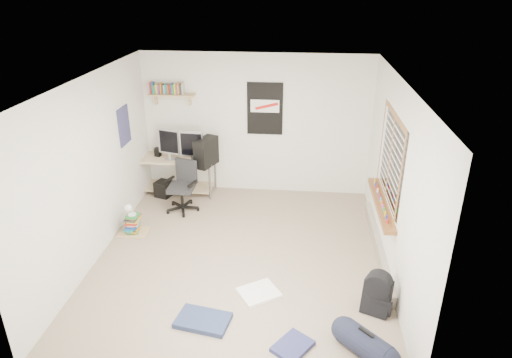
# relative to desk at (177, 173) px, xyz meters

# --- Properties ---
(floor) EXTENTS (4.00, 4.50, 0.01)m
(floor) POSITION_rel_desk_xyz_m (1.43, -2.00, -0.37)
(floor) COLOR gray
(floor) RESTS_ON ground
(ceiling) EXTENTS (4.00, 4.50, 0.01)m
(ceiling) POSITION_rel_desk_xyz_m (1.43, -2.00, 2.14)
(ceiling) COLOR white
(ceiling) RESTS_ON ground
(back_wall) EXTENTS (4.00, 0.01, 2.50)m
(back_wall) POSITION_rel_desk_xyz_m (1.43, 0.25, 0.89)
(back_wall) COLOR silver
(back_wall) RESTS_ON ground
(left_wall) EXTENTS (0.01, 4.50, 2.50)m
(left_wall) POSITION_rel_desk_xyz_m (-0.58, -2.00, 0.89)
(left_wall) COLOR silver
(left_wall) RESTS_ON ground
(right_wall) EXTENTS (0.01, 4.50, 2.50)m
(right_wall) POSITION_rel_desk_xyz_m (3.43, -2.00, 0.89)
(right_wall) COLOR silver
(right_wall) RESTS_ON ground
(desk) EXTENTS (1.51, 0.83, 0.65)m
(desk) POSITION_rel_desk_xyz_m (0.00, 0.00, 0.00)
(desk) COLOR tan
(desk) RESTS_ON floor
(monitor_left) EXTENTS (0.41, 0.21, 0.44)m
(monitor_left) POSITION_rel_desk_xyz_m (-0.06, -0.15, 0.51)
(monitor_left) COLOR #B8B7BC
(monitor_left) RESTS_ON desk
(monitor_right) EXTENTS (0.41, 0.12, 0.44)m
(monitor_right) POSITION_rel_desk_xyz_m (0.36, -0.25, 0.51)
(monitor_right) COLOR #A1A0A5
(monitor_right) RESTS_ON desk
(pc_tower) EXTENTS (0.38, 0.52, 0.49)m
(pc_tower) POSITION_rel_desk_xyz_m (0.61, -0.25, 0.53)
(pc_tower) COLOR black
(pc_tower) RESTS_ON desk
(keyboard) EXTENTS (0.44, 0.29, 0.02)m
(keyboard) POSITION_rel_desk_xyz_m (0.34, -0.23, 0.30)
(keyboard) COLOR black
(keyboard) RESTS_ON desk
(speaker_left) EXTENTS (0.12, 0.12, 0.19)m
(speaker_left) POSITION_rel_desk_xyz_m (-0.32, 0.00, 0.38)
(speaker_left) COLOR black
(speaker_left) RESTS_ON desk
(speaker_right) EXTENTS (0.10, 0.10, 0.19)m
(speaker_right) POSITION_rel_desk_xyz_m (0.61, -0.10, 0.38)
(speaker_right) COLOR black
(speaker_right) RESTS_ON desk
(office_chair) EXTENTS (0.72, 0.72, 0.87)m
(office_chair) POSITION_rel_desk_xyz_m (0.26, -0.70, 0.12)
(office_chair) COLOR black
(office_chair) RESTS_ON floor
(wall_shelf) EXTENTS (0.80, 0.22, 0.24)m
(wall_shelf) POSITION_rel_desk_xyz_m (-0.02, 0.14, 1.42)
(wall_shelf) COLOR tan
(wall_shelf) RESTS_ON back_wall
(poster_back_wall) EXTENTS (0.62, 0.03, 0.92)m
(poster_back_wall) POSITION_rel_desk_xyz_m (1.58, 0.23, 1.19)
(poster_back_wall) COLOR black
(poster_back_wall) RESTS_ON back_wall
(poster_left_wall) EXTENTS (0.02, 0.42, 0.60)m
(poster_left_wall) POSITION_rel_desk_xyz_m (-0.56, -0.80, 1.14)
(poster_left_wall) COLOR navy
(poster_left_wall) RESTS_ON left_wall
(window) EXTENTS (0.10, 1.50, 1.26)m
(window) POSITION_rel_desk_xyz_m (3.38, -1.70, 1.08)
(window) COLOR brown
(window) RESTS_ON right_wall
(baseboard_heater) EXTENTS (0.08, 2.50, 0.18)m
(baseboard_heater) POSITION_rel_desk_xyz_m (3.38, -1.70, -0.28)
(baseboard_heater) COLOR #B7B2A8
(baseboard_heater) RESTS_ON floor
(backpack) EXTENTS (0.39, 0.36, 0.43)m
(backpack) POSITION_rel_desk_xyz_m (3.18, -2.97, -0.16)
(backpack) COLOR black
(backpack) RESTS_ON floor
(duffel_bag) EXTENTS (0.41, 0.41, 0.56)m
(duffel_bag) POSITION_rel_desk_xyz_m (2.96, -3.69, -0.22)
(duffel_bag) COLOR black
(duffel_bag) RESTS_ON floor
(tshirt) EXTENTS (0.61, 0.59, 0.04)m
(tshirt) POSITION_rel_desk_xyz_m (1.76, -2.81, -0.34)
(tshirt) COLOR white
(tshirt) RESTS_ON floor
(jeans_a) EXTENTS (0.66, 0.49, 0.07)m
(jeans_a) POSITION_rel_desk_xyz_m (1.17, -3.39, -0.34)
(jeans_a) COLOR navy
(jeans_a) RESTS_ON floor
(jeans_b) EXTENTS (0.50, 0.52, 0.05)m
(jeans_b) POSITION_rel_desk_xyz_m (2.21, -3.68, -0.34)
(jeans_b) COLOR navy
(jeans_b) RESTS_ON floor
(book_stack) EXTENTS (0.46, 0.40, 0.29)m
(book_stack) POSITION_rel_desk_xyz_m (-0.32, -1.51, -0.21)
(book_stack) COLOR olive
(book_stack) RESTS_ON floor
(desk_lamp) EXTENTS (0.17, 0.23, 0.21)m
(desk_lamp) POSITION_rel_desk_xyz_m (-0.30, -1.53, 0.02)
(desk_lamp) COLOR silver
(desk_lamp) RESTS_ON book_stack
(subwoofer) EXTENTS (0.33, 0.33, 0.29)m
(subwoofer) POSITION_rel_desk_xyz_m (-0.21, -0.21, -0.22)
(subwoofer) COLOR black
(subwoofer) RESTS_ON floor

